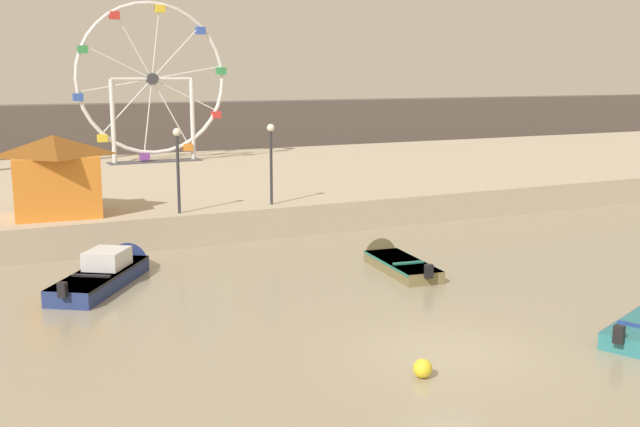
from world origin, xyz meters
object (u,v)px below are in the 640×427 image
mooring_buoy_orange (423,368)px  motorboat_olive_wood (391,260)px  motorboat_navy_blue (114,269)px  ferris_wheel_white_frame (152,83)px  carnival_booth_orange_canopy (55,174)px  promenade_lamp_near (271,151)px  promenade_lamp_far (178,157)px

mooring_buoy_orange → motorboat_olive_wood: bearing=62.4°
motorboat_navy_blue → ferris_wheel_white_frame: 24.06m
carnival_booth_orange_canopy → promenade_lamp_near: bearing=-4.7°
promenade_lamp_far → mooring_buoy_orange: size_ratio=7.63×
promenade_lamp_near → promenade_lamp_far: promenade_lamp_near is taller
ferris_wheel_white_frame → promenade_lamp_near: 18.04m
ferris_wheel_white_frame → carnival_booth_orange_canopy: (-8.09, -16.52, -3.27)m
ferris_wheel_white_frame → mooring_buoy_orange: size_ratio=22.17×
motorboat_olive_wood → ferris_wheel_white_frame: size_ratio=0.51×
carnival_booth_orange_canopy → promenade_lamp_near: 8.59m
motorboat_olive_wood → motorboat_navy_blue: 9.55m
ferris_wheel_white_frame → promenade_lamp_near: (0.38, -17.84, -2.64)m
motorboat_olive_wood → ferris_wheel_white_frame: 25.56m
carnival_booth_orange_canopy → promenade_lamp_near: size_ratio=1.08×
carnival_booth_orange_canopy → ferris_wheel_white_frame: bearing=68.0°
motorboat_navy_blue → carnival_booth_orange_canopy: 6.32m
carnival_booth_orange_canopy → mooring_buoy_orange: size_ratio=8.30×
motorboat_olive_wood → carnival_booth_orange_canopy: 13.35m
motorboat_olive_wood → ferris_wheel_white_frame: (-2.05, 24.77, 5.97)m
ferris_wheel_white_frame → mooring_buoy_orange: ferris_wheel_white_frame is taller
motorboat_olive_wood → promenade_lamp_near: 7.87m
carnival_booth_orange_canopy → motorboat_navy_blue: bearing=-76.5°
ferris_wheel_white_frame → promenade_lamp_far: (-3.71, -18.17, -2.66)m
promenade_lamp_near → mooring_buoy_orange: (-3.08, -16.03, -3.33)m
motorboat_olive_wood → motorboat_navy_blue: size_ratio=0.87×
motorboat_olive_wood → mooring_buoy_orange: motorboat_olive_wood is taller
motorboat_navy_blue → mooring_buoy_orange: 12.47m
promenade_lamp_far → mooring_buoy_orange: 16.07m
motorboat_olive_wood → carnival_booth_orange_canopy: carnival_booth_orange_canopy is taller
ferris_wheel_white_frame → carnival_booth_orange_canopy: size_ratio=2.67×
ferris_wheel_white_frame → mooring_buoy_orange: bearing=-94.6°
motorboat_navy_blue → mooring_buoy_orange: (4.46, -11.65, -0.12)m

